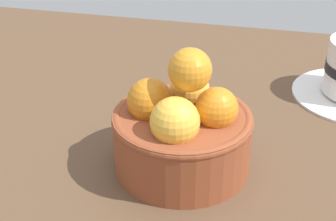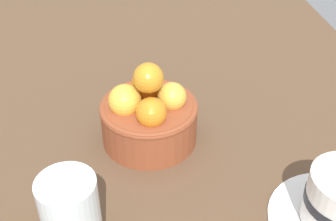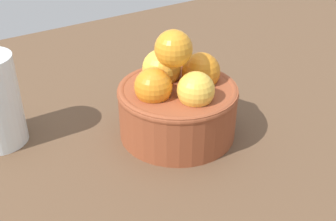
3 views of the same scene
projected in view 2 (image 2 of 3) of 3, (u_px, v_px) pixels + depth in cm
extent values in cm
cube|color=brown|center=(150.00, 147.00, 65.33)|extent=(143.55, 83.43, 3.30)
cylinder|color=brown|center=(149.00, 122.00, 62.57)|extent=(13.31, 13.31, 5.94)
torus|color=brown|center=(149.00, 107.00, 61.04)|extent=(13.51, 13.51, 1.00)
sphere|color=yellow|center=(125.00, 99.00, 60.02)|extent=(4.49, 4.49, 4.49)
sphere|color=orange|center=(149.00, 113.00, 57.59)|extent=(4.07, 4.07, 4.07)
sphere|color=gold|center=(172.00, 98.00, 60.29)|extent=(3.98, 3.98, 3.98)
sphere|color=orange|center=(148.00, 85.00, 62.73)|extent=(4.37, 4.37, 4.37)
sphere|color=orange|center=(146.00, 78.00, 57.45)|extent=(4.02, 4.02, 4.02)
cylinder|color=silver|center=(72.00, 218.00, 46.17)|extent=(6.12, 6.12, 10.31)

